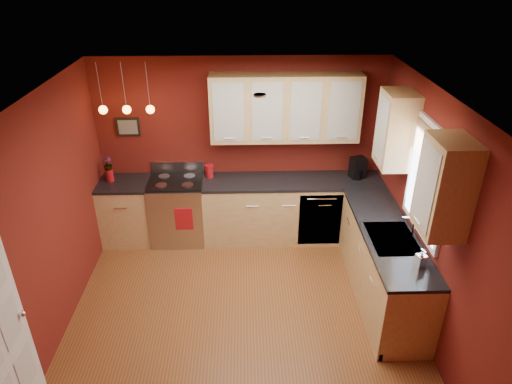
{
  "coord_description": "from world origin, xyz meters",
  "views": [
    {
      "loc": [
        0.04,
        -3.94,
        3.8
      ],
      "look_at": [
        0.18,
        1.0,
        1.18
      ],
      "focal_mm": 32.0,
      "sensor_mm": 36.0,
      "label": 1
    }
  ],
  "objects_px": {
    "soap_pump": "(421,258)",
    "sink": "(392,240)",
    "gas_range": "(178,210)",
    "coffee_maker": "(358,168)",
    "red_canister": "(209,171)"
  },
  "relations": [
    {
      "from": "soap_pump",
      "to": "sink",
      "type": "bearing_deg",
      "value": 103.35
    },
    {
      "from": "gas_range",
      "to": "coffee_maker",
      "type": "bearing_deg",
      "value": 1.31
    },
    {
      "from": "sink",
      "to": "coffee_maker",
      "type": "relative_size",
      "value": 2.36
    },
    {
      "from": "coffee_maker",
      "to": "sink",
      "type": "bearing_deg",
      "value": -106.19
    },
    {
      "from": "sink",
      "to": "soap_pump",
      "type": "relative_size",
      "value": 3.32
    },
    {
      "from": "red_canister",
      "to": "soap_pump",
      "type": "height_order",
      "value": "soap_pump"
    },
    {
      "from": "red_canister",
      "to": "coffee_maker",
      "type": "distance_m",
      "value": 2.1
    },
    {
      "from": "gas_range",
      "to": "coffee_maker",
      "type": "height_order",
      "value": "coffee_maker"
    },
    {
      "from": "sink",
      "to": "soap_pump",
      "type": "bearing_deg",
      "value": -76.65
    },
    {
      "from": "gas_range",
      "to": "soap_pump",
      "type": "height_order",
      "value": "soap_pump"
    },
    {
      "from": "gas_range",
      "to": "sink",
      "type": "bearing_deg",
      "value": -29.78
    },
    {
      "from": "gas_range",
      "to": "soap_pump",
      "type": "xyz_separation_m",
      "value": [
        2.75,
        -2.02,
        0.56
      ]
    },
    {
      "from": "red_canister",
      "to": "soap_pump",
      "type": "xyz_separation_m",
      "value": [
        2.28,
        -2.15,
        0.01
      ]
    },
    {
      "from": "sink",
      "to": "red_canister",
      "type": "relative_size",
      "value": 3.78
    },
    {
      "from": "gas_range",
      "to": "red_canister",
      "type": "distance_m",
      "value": 0.74
    }
  ]
}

